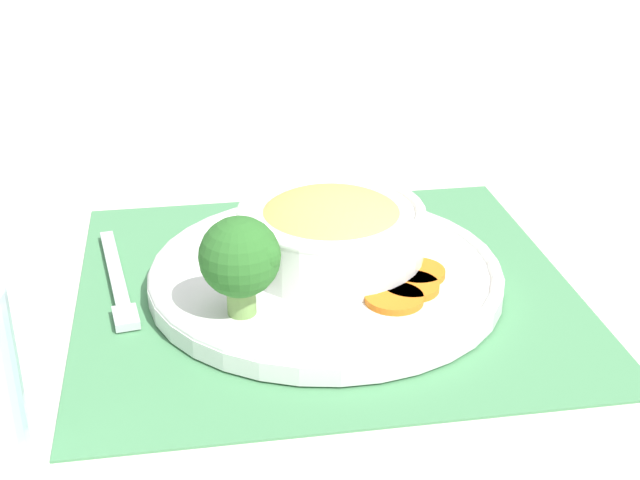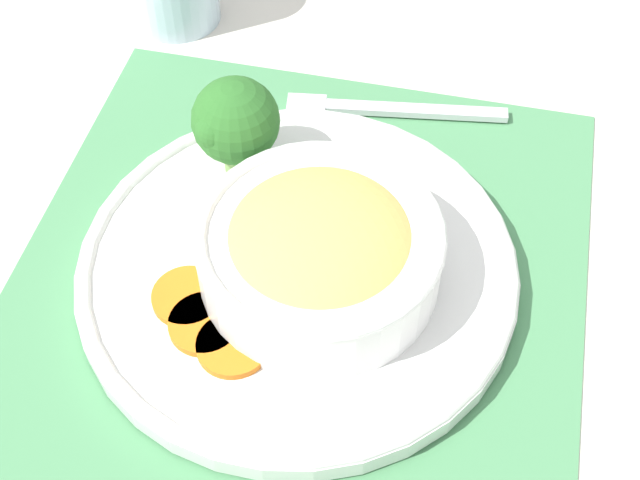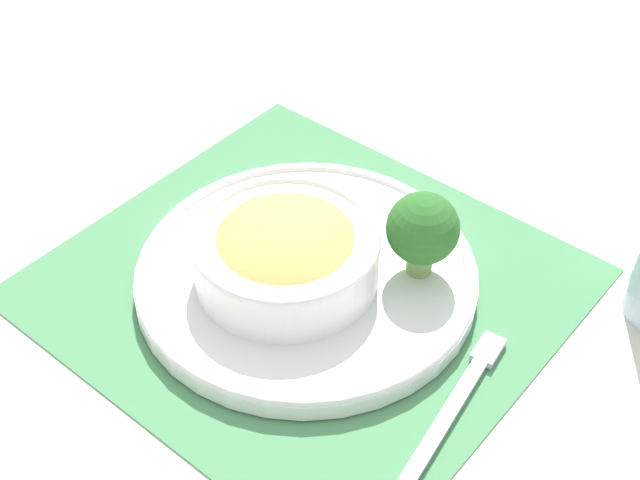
# 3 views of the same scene
# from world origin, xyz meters

# --- Properties ---
(ground_plane) EXTENTS (4.00, 4.00, 0.00)m
(ground_plane) POSITION_xyz_m (0.00, 0.00, 0.00)
(ground_plane) COLOR beige
(placemat) EXTENTS (0.47, 0.44, 0.00)m
(placemat) POSITION_xyz_m (0.00, 0.00, 0.00)
(placemat) COLOR #4C8C59
(placemat) RESTS_ON ground_plane
(plate) EXTENTS (0.31, 0.31, 0.02)m
(plate) POSITION_xyz_m (0.00, 0.00, 0.02)
(plate) COLOR white
(plate) RESTS_ON placemat
(bowl) EXTENTS (0.17, 0.17, 0.06)m
(bowl) POSITION_xyz_m (-0.01, -0.02, 0.05)
(bowl) COLOR white
(bowl) RESTS_ON plate
(broccoli_floret) EXTENTS (0.06, 0.06, 0.08)m
(broccoli_floret) POSITION_xyz_m (0.07, 0.07, 0.07)
(broccoli_floret) COLOR #759E51
(broccoli_floret) RESTS_ON plate
(carrot_slice_near) EXTENTS (0.05, 0.05, 0.01)m
(carrot_slice_near) POSITION_xyz_m (-0.05, 0.06, 0.02)
(carrot_slice_near) COLOR orange
(carrot_slice_near) RESTS_ON plate
(carrot_slice_middle) EXTENTS (0.05, 0.05, 0.01)m
(carrot_slice_middle) POSITION_xyz_m (-0.07, 0.04, 0.02)
(carrot_slice_middle) COLOR orange
(carrot_slice_middle) RESTS_ON plate
(carrot_slice_far) EXTENTS (0.05, 0.05, 0.01)m
(carrot_slice_far) POSITION_xyz_m (-0.08, 0.02, 0.02)
(carrot_slice_far) COLOR orange
(carrot_slice_far) RESTS_ON plate
(fork) EXTENTS (0.06, 0.18, 0.01)m
(fork) POSITION_xyz_m (0.18, -0.00, 0.01)
(fork) COLOR silver
(fork) RESTS_ON placemat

